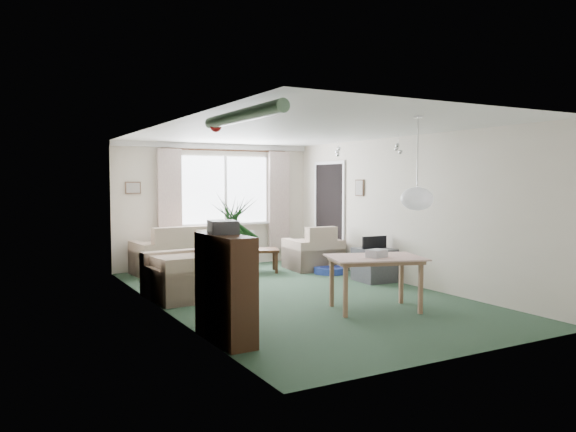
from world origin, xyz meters
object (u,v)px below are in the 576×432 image
houseplant (233,259)px  armchair_corner (313,247)px  armchair_left (185,265)px  tv_cube (374,265)px  bookshelf (225,288)px  coffee_table (252,260)px  dining_table (375,284)px  pet_bed (330,270)px  sofa (183,249)px

houseplant → armchair_corner: bearing=45.3°
armchair_left → tv_cube: bearing=81.5°
armchair_corner → bookshelf: size_ratio=0.83×
armchair_left → coffee_table: bearing=127.1°
dining_table → tv_cube: (1.29, 1.68, -0.06)m
bookshelf → pet_bed: bearing=40.5°
bookshelf → houseplant: houseplant is taller
armchair_left → dining_table: bearing=40.6°
houseplant → pet_bed: houseplant is taller
houseplant → dining_table: 1.92m
armchair_corner → tv_cube: bearing=103.0°
dining_table → coffee_table: bearing=91.5°
sofa → coffee_table: sofa is taller
armchair_corner → pet_bed: bearing=95.4°
coffee_table → pet_bed: bearing=-35.3°
bookshelf → armchair_corner: bearing=45.4°
sofa → tv_cube: size_ratio=2.89×
armchair_left → houseplant: houseplant is taller
dining_table → pet_bed: (1.07, 2.69, -0.28)m
pet_bed → dining_table: bearing=-111.6°
houseplant → pet_bed: size_ratio=2.60×
houseplant → bookshelf: bearing=-119.1°
coffee_table → tv_cube: bearing=-53.0°
tv_cube → pet_bed: 1.06m
dining_table → armchair_corner: bearing=72.0°
sofa → coffee_table: bearing=151.5°
coffee_table → bookshelf: size_ratio=0.84×
coffee_table → bookshelf: bearing=-118.9°
armchair_left → pet_bed: armchair_left is taller
bookshelf → tv_cube: bearing=27.9°
armchair_left → coffee_table: size_ratio=1.11×
sofa → armchair_left: (-0.68, -2.13, 0.03)m
armchair_corner → pet_bed: size_ratio=1.60×
bookshelf → dining_table: bookshelf is taller
sofa → tv_cube: (2.52, -2.36, -0.16)m
bookshelf → houseplant: 0.85m
armchair_left → bookshelf: bookshelf is taller
bookshelf → pet_bed: 4.56m
tv_cube → armchair_left: bearing=179.0°
sofa → tv_cube: 3.46m
pet_bed → armchair_left: bearing=-165.2°
armchair_left → pet_bed: bearing=100.3°
bookshelf → dining_table: (2.25, 0.39, -0.22)m
coffee_table → bookshelf: 4.47m
pet_bed → bookshelf: bearing=-137.1°
sofa → bookshelf: 4.54m
sofa → pet_bed: (2.30, -1.35, -0.38)m
armchair_left → coffee_table: armchair_left is taller
armchair_corner → houseplant: houseplant is taller
coffee_table → tv_cube: size_ratio=1.56×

